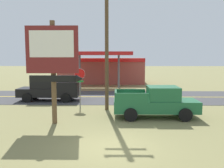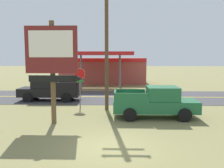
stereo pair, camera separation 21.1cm
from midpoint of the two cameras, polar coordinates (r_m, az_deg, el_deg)
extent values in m
plane|color=olive|center=(10.87, -0.67, -14.24)|extent=(180.00, 180.00, 0.00)
cube|color=#3D3D3F|center=(23.48, 0.61, -3.00)|extent=(140.00, 8.00, 0.02)
cube|color=gold|center=(23.48, 0.61, -2.96)|extent=(126.00, 0.20, 0.01)
cylinder|color=brown|center=(14.34, -13.08, 2.49)|extent=(0.28, 0.28, 5.80)
cube|color=maroon|center=(14.14, -13.40, 7.70)|extent=(2.90, 0.16, 2.60)
cube|color=white|center=(14.07, -13.53, 8.98)|extent=(2.44, 0.03, 1.46)
cube|color=black|center=(14.19, -13.23, 1.23)|extent=(2.61, 0.12, 0.36)
cone|color=black|center=(13.88, -7.22, 1.24)|extent=(0.40, 0.44, 0.44)
cylinder|color=slate|center=(18.59, -7.05, -2.12)|extent=(0.08, 0.08, 2.20)
cylinder|color=red|center=(18.40, -7.12, 2.34)|extent=(0.76, 0.03, 0.76)
cylinder|color=white|center=(18.42, -7.11, 2.34)|extent=(0.80, 0.01, 0.80)
cube|color=#19722D|center=(18.45, -7.10, 0.63)|extent=(0.56, 0.03, 0.14)
cylinder|color=brown|center=(17.55, -0.90, 10.20)|extent=(0.26, 0.26, 10.00)
cube|color=#A84C42|center=(36.61, -1.81, 3.18)|extent=(12.00, 6.00, 3.60)
cube|color=red|center=(33.51, -2.14, 5.54)|extent=(12.00, 0.12, 0.50)
cube|color=red|center=(30.57, -2.51, 7.05)|extent=(8.00, 5.00, 0.40)
cylinder|color=slate|center=(30.88, -6.94, 3.10)|extent=(0.24, 0.24, 4.20)
cylinder|color=slate|center=(30.53, 2.01, 3.11)|extent=(0.24, 0.24, 4.20)
cube|color=#1E6038|center=(15.80, 10.25, -4.92)|extent=(5.21, 1.97, 0.72)
cube|color=#1E6038|center=(15.74, 11.93, -2.12)|extent=(1.90, 1.80, 0.84)
cube|color=#28333D|center=(15.93, 15.08, -2.10)|extent=(0.10, 1.66, 0.71)
cube|color=#1E6038|center=(16.44, 4.55, -2.14)|extent=(1.95, 0.13, 0.56)
cube|color=#1E6038|center=(14.62, 4.93, -3.20)|extent=(1.95, 0.13, 0.56)
cube|color=#1E6038|center=(15.51, 1.12, -2.64)|extent=(0.12, 1.88, 0.56)
cylinder|color=black|center=(17.13, 15.09, -5.40)|extent=(0.80, 0.28, 0.80)
cylinder|color=black|center=(15.28, 16.82, -6.87)|extent=(0.80, 0.28, 0.80)
cylinder|color=black|center=(16.67, 4.20, -5.51)|extent=(0.80, 0.28, 0.80)
cylinder|color=black|center=(14.76, 4.56, -7.07)|extent=(0.80, 0.28, 0.80)
cube|color=black|center=(22.19, -13.85, -1.77)|extent=(5.20, 1.96, 0.72)
cube|color=black|center=(22.22, -15.02, 0.24)|extent=(1.90, 1.80, 0.84)
cube|color=#28333D|center=(22.49, -17.19, 0.24)|extent=(0.10, 1.66, 0.71)
cube|color=black|center=(20.85, -10.53, -0.43)|extent=(1.95, 0.12, 0.56)
cube|color=black|center=(22.65, -9.55, 0.12)|extent=(1.95, 0.12, 0.56)
cube|color=black|center=(21.57, -7.48, -0.15)|extent=(0.12, 1.88, 0.56)
cylinder|color=black|center=(21.81, -18.60, -3.01)|extent=(0.80, 0.28, 0.80)
cylinder|color=black|center=(23.64, -16.96, -2.25)|extent=(0.80, 0.28, 0.80)
cylinder|color=black|center=(20.92, -10.27, -3.17)|extent=(0.80, 0.28, 0.80)
cylinder|color=black|center=(22.82, -9.26, -2.36)|extent=(0.80, 0.28, 0.80)
camera|label=1|loc=(0.11, -89.67, 0.04)|focal=39.67mm
camera|label=2|loc=(0.11, 90.33, -0.04)|focal=39.67mm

